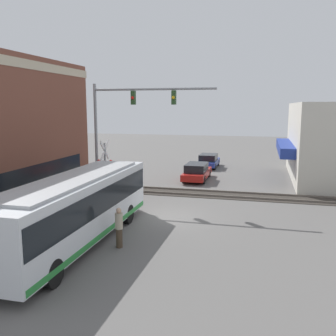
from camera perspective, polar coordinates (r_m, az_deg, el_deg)
name	(u,v)px	position (r m, az deg, el deg)	size (l,w,h in m)	color
ground_plane	(167,217)	(21.12, -0.22, -7.40)	(120.00, 120.00, 0.00)	#605E5B
city_bus	(76,207)	(17.02, -13.88, -5.85)	(11.32, 2.59, 3.08)	silver
traffic_signal_gantry	(127,115)	(25.47, -6.30, 8.09)	(0.42, 8.39, 7.61)	gray
crossing_signal	(105,162)	(26.46, -9.60, 0.97)	(1.41, 1.18, 3.81)	gray
rail_track_near	(188,193)	(26.77, 3.01, -3.75)	(2.60, 60.00, 0.15)	#332D28
parked_car_red	(197,172)	(31.35, 4.41, -0.64)	(4.88, 1.82, 1.42)	#B21E19
parked_car_blue	(209,161)	(38.05, 6.19, 1.05)	(4.42, 1.82, 1.36)	navy
pedestrian_near_bus	(119,227)	(16.55, -7.47, -8.95)	(0.34, 0.34, 1.78)	#473828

